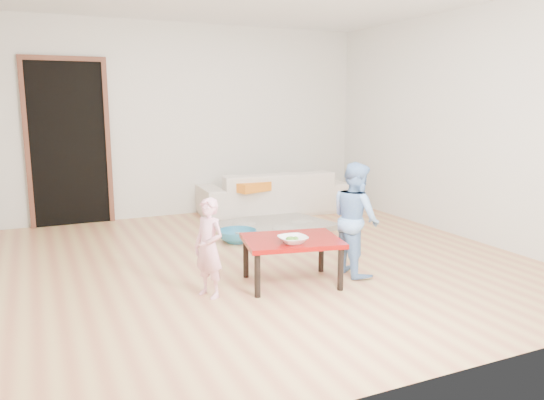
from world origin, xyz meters
TOP-DOWN VIEW (x-y plane):
  - floor at (0.00, 0.00)m, footprint 5.00×5.00m
  - back_wall at (0.00, 2.50)m, footprint 5.00×0.02m
  - right_wall at (2.50, 0.00)m, footprint 0.02×5.00m
  - doorway at (-1.60, 2.48)m, footprint 1.02×0.08m
  - sofa at (1.04, 2.05)m, footprint 2.10×0.94m
  - cushion at (0.57, 1.77)m, footprint 0.55×0.51m
  - red_table at (-0.05, -0.72)m, footprint 0.92×0.76m
  - bowl at (-0.11, -0.86)m, footprint 0.24×0.24m
  - broccoli at (-0.11, -0.86)m, footprint 0.12×0.12m
  - child_pink at (-0.79, -0.71)m, footprint 0.31×0.35m
  - child_blue at (0.61, -0.71)m, footprint 0.41×0.52m
  - basin at (0.01, 0.77)m, footprint 0.43×0.43m
  - blanket at (0.66, 1.17)m, footprint 1.49×1.32m

SIDE VIEW (x-z plane):
  - floor at x=0.00m, z-range -0.01..0.01m
  - blanket at x=0.66m, z-range 0.00..0.06m
  - basin at x=0.01m, z-range 0.00..0.14m
  - red_table at x=-0.05m, z-range 0.00..0.41m
  - sofa at x=1.04m, z-range 0.00..0.60m
  - child_pink at x=-0.79m, z-range 0.00..0.82m
  - broccoli at x=-0.11m, z-range 0.41..0.46m
  - bowl at x=-0.11m, z-range 0.41..0.47m
  - cushion at x=0.57m, z-range 0.39..0.51m
  - child_blue at x=0.61m, z-range 0.00..1.04m
  - doorway at x=-1.60m, z-range -0.03..2.08m
  - back_wall at x=0.00m, z-range 0.00..2.60m
  - right_wall at x=2.50m, z-range 0.00..2.60m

